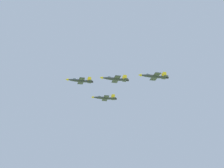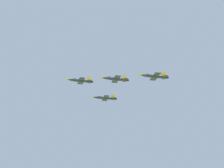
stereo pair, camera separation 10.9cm
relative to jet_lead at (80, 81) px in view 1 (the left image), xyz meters
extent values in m
ellipsoid|color=#2D3338|center=(0.01, 0.03, -0.08)|extent=(5.94, 14.23, 1.84)
cone|color=gold|center=(-2.32, -7.60, -0.08)|extent=(2.03, 2.22, 1.56)
ellipsoid|color=#334751|center=(-0.91, -2.99, 0.61)|extent=(2.04, 2.75, 1.07)
cube|color=#2D3338|center=(0.22, 0.71, -0.18)|extent=(10.74, 6.11, 0.18)
cube|color=gold|center=(4.62, -0.63, -0.13)|extent=(1.54, 3.03, 0.22)
cube|color=gold|center=(-4.18, 2.05, -0.13)|extent=(1.54, 3.03, 0.22)
cube|color=#2D3338|center=(1.76, 5.78, -0.08)|extent=(5.35, 3.58, 0.18)
cube|color=gold|center=(2.56, 5.23, 1.25)|extent=(0.83, 2.03, 2.66)
cube|color=gold|center=(0.80, 5.77, 1.25)|extent=(0.83, 2.03, 2.66)
cylinder|color=black|center=(2.22, 7.26, -0.08)|extent=(1.53, 1.35, 1.29)
ellipsoid|color=#2D3338|center=(20.29, 12.72, -3.98)|extent=(5.98, 14.40, 1.86)
cone|color=gold|center=(17.95, 5.00, -3.98)|extent=(2.05, 2.24, 1.58)
ellipsoid|color=#334751|center=(19.37, 9.67, -3.28)|extent=(2.06, 2.78, 1.09)
cube|color=#2D3338|center=(20.50, 13.41, -4.08)|extent=(10.86, 6.17, 0.19)
cube|color=gold|center=(24.96, 12.06, -4.03)|extent=(1.56, 3.06, 0.22)
cube|color=gold|center=(16.04, 14.76, -4.03)|extent=(1.56, 3.06, 0.22)
cube|color=#2D3338|center=(22.05, 18.54, -3.98)|extent=(5.41, 3.62, 0.19)
cube|color=gold|center=(22.86, 17.99, -2.63)|extent=(0.84, 2.05, 2.69)
cube|color=gold|center=(21.08, 18.53, -2.63)|extent=(0.84, 2.05, 2.69)
cylinder|color=black|center=(22.51, 20.05, -3.98)|extent=(1.55, 1.37, 1.30)
ellipsoid|color=#2D3338|center=(-9.25, 22.09, -4.02)|extent=(6.35, 14.19, 1.85)
cone|color=gold|center=(-11.81, 14.51, -4.02)|extent=(2.08, 2.25, 1.57)
ellipsoid|color=#334751|center=(-10.26, 19.10, -3.33)|extent=(2.10, 2.77, 1.08)
cube|color=#2D3338|center=(-9.02, 22.77, -4.12)|extent=(10.76, 6.39, 0.18)
cube|color=gold|center=(-4.65, 21.29, -4.07)|extent=(1.63, 3.03, 0.22)
cube|color=gold|center=(-13.39, 24.25, -4.07)|extent=(1.63, 3.03, 0.22)
cube|color=#2D3338|center=(-7.32, 27.80, -4.02)|extent=(5.38, 3.71, 0.18)
cube|color=gold|center=(-6.54, 27.23, -2.69)|extent=(0.89, 2.02, 2.67)
cube|color=gold|center=(-8.29, 27.82, -2.69)|extent=(0.89, 2.02, 2.67)
cylinder|color=black|center=(-6.82, 29.28, -4.02)|extent=(1.55, 1.39, 1.29)
ellipsoid|color=#2D3338|center=(40.57, 25.41, -7.44)|extent=(6.23, 14.39, 1.87)
cone|color=gold|center=(38.09, 17.71, -7.44)|extent=(2.08, 2.26, 1.59)
ellipsoid|color=#334751|center=(39.59, 22.37, -6.74)|extent=(2.10, 2.80, 1.09)
cube|color=#2D3338|center=(40.80, 26.10, -7.54)|extent=(10.89, 6.34, 0.19)
cube|color=gold|center=(45.24, 24.67, -7.49)|extent=(1.61, 3.06, 0.22)
cube|color=gold|center=(36.36, 27.53, -7.49)|extent=(1.61, 3.06, 0.22)
cube|color=#2D3338|center=(42.44, 31.21, -7.44)|extent=(5.44, 3.70, 0.19)
cube|color=gold|center=(43.24, 30.65, -6.09)|extent=(0.87, 2.05, 2.70)
cube|color=gold|center=(41.47, 31.22, -6.09)|extent=(0.87, 2.05, 2.70)
cylinder|color=black|center=(42.93, 32.71, -7.44)|extent=(1.56, 1.39, 1.31)
camera|label=1|loc=(183.84, -83.17, -88.82)|focal=58.10mm
camera|label=2|loc=(183.89, -83.08, -88.82)|focal=58.10mm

